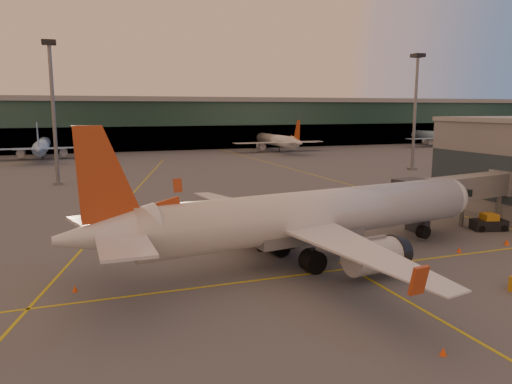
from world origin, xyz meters
name	(u,v)px	position (x,y,z in m)	size (l,w,h in m)	color
ground	(327,296)	(0.00, 0.00, 0.00)	(600.00, 600.00, 0.00)	#4C4F54
taxi_markings	(145,200)	(-7.32, 44.49, 0.01)	(100.12, 173.00, 0.01)	gold
terminal	(126,123)	(0.00, 141.79, 8.76)	(400.00, 20.00, 17.60)	#19382D
mast_west_near	(53,102)	(-20.00, 66.00, 14.86)	(2.40, 2.40, 25.60)	slate
mast_east_near	(415,103)	(55.00, 62.00, 14.86)	(2.40, 2.40, 25.60)	slate
distant_aircraft_row	(59,158)	(-21.00, 118.00, 0.00)	(290.00, 34.00, 13.00)	#90BCF2
main_airplane	(305,218)	(2.07, 8.23, 4.10)	(41.75, 37.80, 12.62)	silver
jet_bridge	(470,190)	(26.84, 14.68, 4.25)	(20.60, 6.99, 6.13)	slate
catering_truck	(271,224)	(1.00, 13.73, 2.35)	(5.41, 2.58, 4.14)	#B22919
pushback_tug	(489,223)	(27.15, 11.72, 0.78)	(4.12, 2.90, 1.92)	black
cone_nose	(507,242)	(23.97, 6.14, 0.31)	(0.50, 0.50, 0.64)	#FC4D0D
cone_tail	(75,289)	(-17.60, 7.42, 0.25)	(0.41, 0.41, 0.52)	#FC4D0D
cone_wing_right	(443,351)	(1.87, -10.31, 0.24)	(0.39, 0.39, 0.49)	#FC4D0D
cone_wing_left	(237,218)	(1.79, 26.90, 0.26)	(0.42, 0.42, 0.53)	#FC4D0D
cone_fwd	(459,250)	(17.49, 5.70, 0.26)	(0.42, 0.42, 0.54)	#FC4D0D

